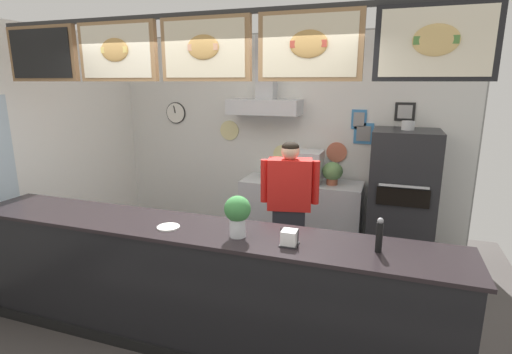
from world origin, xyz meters
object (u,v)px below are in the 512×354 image
Objects in this scene: espresso_machine at (304,167)px; pepper_grinder at (379,235)px; basil_vase at (238,214)px; potted_basil at (268,169)px; pizza_oven at (401,200)px; potted_rosemary at (332,172)px; condiment_plate at (168,227)px; napkin_holder at (289,238)px; shop_worker at (289,212)px.

espresso_machine is 2.43m from pepper_grinder.
potted_basil is at bearing 102.03° from basil_vase.
pizza_oven is 3.57× the size of espresso_machine.
potted_rosemary is at bearing -1.49° from potted_basil.
potted_basil is 1.35× the size of condiment_plate.
condiment_plate is 1.00m from napkin_holder.
potted_basil is 2.31m from condiment_plate.
napkin_holder is (0.03, -2.30, 0.02)m from potted_rosemary.
napkin_holder is at bearing -68.86° from potted_basil.
potted_basil is at bearing 111.14° from napkin_holder.
condiment_plate is at bearing -104.79° from espresso_machine.
espresso_machine is 1.70× the size of potted_rosemary.
napkin_holder is (0.32, -1.27, 0.24)m from shop_worker.
pizza_oven is 7.17× the size of potted_basil.
pizza_oven is 1.44m from shop_worker.
shop_worker reaches higher than pepper_grinder.
condiment_plate is at bearing 50.09° from shop_worker.
condiment_plate is at bearing -112.95° from potted_rosemary.
pizza_oven reaches higher than condiment_plate.
shop_worker is 1.44m from condiment_plate.
pizza_oven reaches higher than napkin_holder.
potted_basil is 0.99× the size of pepper_grinder.
potted_basil is at bearing 87.39° from condiment_plate.
condiment_plate is at bearing -129.87° from pizza_oven.
basil_vase is (-0.09, -1.24, 0.37)m from shop_worker.
potted_rosemary is (-0.83, 0.13, 0.24)m from pizza_oven.
potted_basil reaches higher than condiment_plate.
pizza_oven reaches higher than potted_basil.
basil_vase is (0.49, -2.29, 0.17)m from potted_basil.
condiment_plate is at bearing -177.24° from pepper_grinder.
potted_rosemary is 0.91× the size of basil_vase.
shop_worker reaches higher than potted_rosemary.
shop_worker is at bearing 61.58° from condiment_plate.
potted_basil is (-0.57, 1.05, 0.20)m from shop_worker.
potted_rosemary reaches higher than condiment_plate.
espresso_machine is 1.54× the size of basil_vase.
espresso_machine is 0.50m from potted_basil.
basil_vase is (-0.01, -2.27, 0.10)m from espresso_machine.
espresso_machine is 3.67× the size of napkin_holder.
pizza_oven is at bearing 69.82° from napkin_holder.
shop_worker is 1.53m from pepper_grinder.
basil_vase is (-1.02, -0.06, 0.06)m from pepper_grinder.
espresso_machine is (-1.20, 0.13, 0.28)m from pizza_oven.
napkin_holder is (-0.61, -0.09, -0.07)m from pepper_grinder.
potted_basil is 0.86m from potted_rosemary.
espresso_machine is (-0.08, 1.03, 0.26)m from shop_worker.
pizza_oven is at bearing 84.78° from pepper_grinder.
pizza_oven is at bearing -6.17° from espresso_machine.
espresso_machine reaches higher than pepper_grinder.
pizza_oven is 2.82m from condiment_plate.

